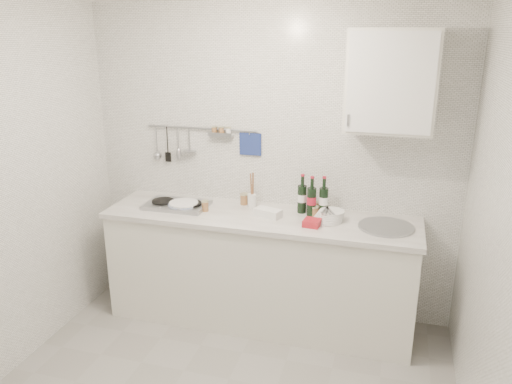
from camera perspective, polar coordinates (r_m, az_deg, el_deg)
back_wall at (r=4.04m, az=1.60°, el=3.19°), size 3.00×0.02×2.50m
wall_right at (r=2.66m, az=26.36°, el=-6.87°), size 0.02×2.80×2.50m
counter at (r=4.06m, az=0.52°, el=-9.08°), size 2.44×0.64×0.96m
wall_rail at (r=4.15m, az=-6.53°, el=5.98°), size 0.98×0.09×0.34m
wall_cabinet at (r=3.62m, az=15.19°, el=12.12°), size 0.60×0.38×0.70m
plate_stack_hob at (r=4.04m, az=-8.41°, el=-1.52°), size 0.26×0.25×0.05m
plate_stack_sink at (r=3.77m, az=8.36°, el=-2.72°), size 0.24×0.23×0.09m
wine_bottles at (r=3.85m, az=6.47°, el=-0.38°), size 0.24×0.11×0.31m
butter_dish at (r=3.83m, az=1.38°, el=-2.38°), size 0.22×0.15×0.06m
strawberry_punnet at (r=3.67m, az=6.42°, el=-3.52°), size 0.13×0.13×0.05m
utensil_crock at (r=4.02m, az=-0.47°, el=-0.77°), size 0.07×0.07×0.29m
jar_a at (r=4.09m, az=-1.35°, el=-0.79°), size 0.07×0.07×0.09m
jar_b at (r=3.95m, az=7.29°, el=-1.69°), size 0.07×0.07×0.08m
jar_c at (r=3.87m, az=6.77°, el=-2.16°), size 0.07×0.07×0.08m
jar_d at (r=3.95m, az=-5.84°, el=-1.57°), size 0.06×0.06×0.09m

